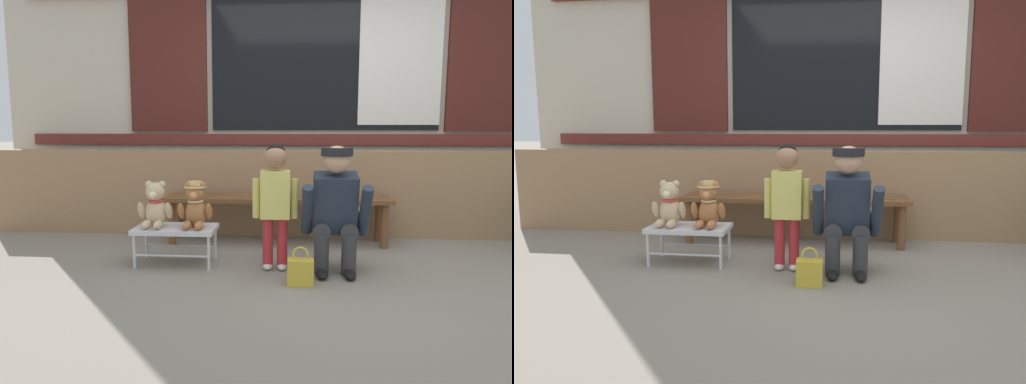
{
  "view_description": "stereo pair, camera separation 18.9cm",
  "coord_description": "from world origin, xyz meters",
  "views": [
    {
      "loc": [
        -0.33,
        -3.2,
        1.08
      ],
      "look_at": [
        -0.63,
        0.56,
        0.55
      ],
      "focal_mm": 32.32,
      "sensor_mm": 36.0,
      "label": 1
    },
    {
      "loc": [
        -0.14,
        -3.18,
        1.08
      ],
      "look_at": [
        -0.63,
        0.56,
        0.55
      ],
      "focal_mm": 32.32,
      "sensor_mm": 36.0,
      "label": 2
    }
  ],
  "objects": [
    {
      "name": "teddy_bear_with_hat",
      "position": [
        -1.09,
        0.31,
        0.47
      ],
      "size": [
        0.28,
        0.27,
        0.36
      ],
      "color": "#A86B3D",
      "rests_on": "small_display_bench"
    },
    {
      "name": "child_standing",
      "position": [
        -0.45,
        0.23,
        0.59
      ],
      "size": [
        0.35,
        0.18,
        0.96
      ],
      "color": "#B7282D",
      "rests_on": "ground"
    },
    {
      "name": "small_display_bench",
      "position": [
        -1.25,
        0.31,
        0.27
      ],
      "size": [
        0.64,
        0.36,
        0.3
      ],
      "color": "silver",
      "rests_on": "ground"
    },
    {
      "name": "handbag_on_ground",
      "position": [
        -0.27,
        -0.12,
        0.1
      ],
      "size": [
        0.18,
        0.11,
        0.27
      ],
      "color": "gold",
      "rests_on": "ground"
    },
    {
      "name": "teddy_bear_plain",
      "position": [
        -1.41,
        0.31,
        0.46
      ],
      "size": [
        0.28,
        0.26,
        0.36
      ],
      "color": "#CCB289",
      "rests_on": "small_display_bench"
    },
    {
      "name": "wooden_bench_long",
      "position": [
        -0.47,
        1.06,
        0.37
      ],
      "size": [
        2.1,
        0.4,
        0.44
      ],
      "color": "brown",
      "rests_on": "ground"
    },
    {
      "name": "ground_plane",
      "position": [
        0.0,
        0.0,
        0.0
      ],
      "size": [
        60.0,
        60.0,
        0.0
      ],
      "primitive_type": "plane",
      "color": "gray"
    },
    {
      "name": "shop_facade",
      "position": [
        0.0,
        1.94,
        1.69
      ],
      "size": [
        7.03,
        0.26,
        3.35
      ],
      "color": "beige",
      "rests_on": "ground"
    },
    {
      "name": "brick_low_wall",
      "position": [
        0.0,
        1.43,
        0.42
      ],
      "size": [
        6.89,
        0.25,
        0.85
      ],
      "primitive_type": "cube",
      "color": "#997551",
      "rests_on": "ground"
    },
    {
      "name": "adult_crouching",
      "position": [
        0.0,
        0.21,
        0.48
      ],
      "size": [
        0.5,
        0.49,
        0.95
      ],
      "color": "#333338",
      "rests_on": "ground"
    }
  ]
}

